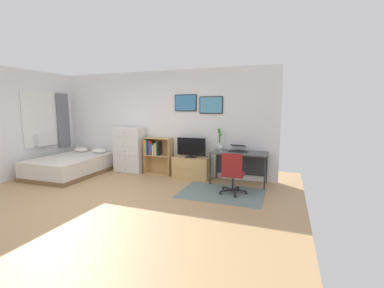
{
  "coord_description": "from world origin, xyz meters",
  "views": [
    {
      "loc": [
        3.19,
        -3.73,
        1.74
      ],
      "look_at": [
        1.26,
        1.5,
        0.95
      ],
      "focal_mm": 24.03,
      "sensor_mm": 36.0,
      "label": 1
    }
  ],
  "objects_px": {
    "television": "(191,148)",
    "bed": "(71,165)",
    "desk": "(240,157)",
    "bamboo_vase": "(220,140)",
    "dresser": "(130,150)",
    "office_chair": "(232,172)",
    "computer_mouse": "(246,152)",
    "wine_glass": "(221,146)",
    "bookshelf": "(156,152)",
    "tv_stand": "(191,167)",
    "laptop": "(237,149)"
  },
  "relations": [
    {
      "from": "computer_mouse",
      "to": "wine_glass",
      "type": "xyz_separation_m",
      "value": [
        -0.57,
        -0.11,
        0.12
      ]
    },
    {
      "from": "laptop",
      "to": "tv_stand",
      "type": "bearing_deg",
      "value": -176.37
    },
    {
      "from": "computer_mouse",
      "to": "wine_glass",
      "type": "bearing_deg",
      "value": -169.14
    },
    {
      "from": "office_chair",
      "to": "laptop",
      "type": "xyz_separation_m",
      "value": [
        -0.08,
        0.93,
        0.34
      ]
    },
    {
      "from": "bed",
      "to": "computer_mouse",
      "type": "height_order",
      "value": "computer_mouse"
    },
    {
      "from": "bed",
      "to": "bamboo_vase",
      "type": "height_order",
      "value": "bamboo_vase"
    },
    {
      "from": "bamboo_vase",
      "to": "bookshelf",
      "type": "bearing_deg",
      "value": -178.68
    },
    {
      "from": "desk",
      "to": "bamboo_vase",
      "type": "xyz_separation_m",
      "value": [
        -0.52,
        0.12,
        0.36
      ]
    },
    {
      "from": "tv_stand",
      "to": "computer_mouse",
      "type": "height_order",
      "value": "computer_mouse"
    },
    {
      "from": "laptop",
      "to": "wine_glass",
      "type": "xyz_separation_m",
      "value": [
        -0.34,
        -0.21,
        0.07
      ]
    },
    {
      "from": "television",
      "to": "desk",
      "type": "height_order",
      "value": "television"
    },
    {
      "from": "laptop",
      "to": "bamboo_vase",
      "type": "distance_m",
      "value": 0.49
    },
    {
      "from": "dresser",
      "to": "bamboo_vase",
      "type": "distance_m",
      "value": 2.52
    },
    {
      "from": "dresser",
      "to": "office_chair",
      "type": "xyz_separation_m",
      "value": [
        3.02,
        -0.9,
        -0.15
      ]
    },
    {
      "from": "dresser",
      "to": "wine_glass",
      "type": "xyz_separation_m",
      "value": [
        2.6,
        -0.18,
        0.27
      ]
    },
    {
      "from": "bookshelf",
      "to": "laptop",
      "type": "bearing_deg",
      "value": -0.99
    },
    {
      "from": "bamboo_vase",
      "to": "computer_mouse",
      "type": "bearing_deg",
      "value": -14.54
    },
    {
      "from": "bed",
      "to": "wine_glass",
      "type": "xyz_separation_m",
      "value": [
        3.88,
        0.61,
        0.63
      ]
    },
    {
      "from": "office_chair",
      "to": "wine_glass",
      "type": "distance_m",
      "value": 0.93
    },
    {
      "from": "bamboo_vase",
      "to": "desk",
      "type": "bearing_deg",
      "value": -13.01
    },
    {
      "from": "wine_glass",
      "to": "bamboo_vase",
      "type": "bearing_deg",
      "value": 111.0
    },
    {
      "from": "desk",
      "to": "office_chair",
      "type": "relative_size",
      "value": 1.47
    },
    {
      "from": "desk",
      "to": "wine_glass",
      "type": "xyz_separation_m",
      "value": [
        -0.41,
        -0.17,
        0.27
      ]
    },
    {
      "from": "dresser",
      "to": "wine_glass",
      "type": "relative_size",
      "value": 6.76
    },
    {
      "from": "television",
      "to": "bamboo_vase",
      "type": "distance_m",
      "value": 0.73
    },
    {
      "from": "computer_mouse",
      "to": "laptop",
      "type": "bearing_deg",
      "value": 156.73
    },
    {
      "from": "tv_stand",
      "to": "laptop",
      "type": "distance_m",
      "value": 1.26
    },
    {
      "from": "office_chair",
      "to": "computer_mouse",
      "type": "bearing_deg",
      "value": 76.31
    },
    {
      "from": "laptop",
      "to": "wine_glass",
      "type": "distance_m",
      "value": 0.4
    },
    {
      "from": "dresser",
      "to": "wine_glass",
      "type": "height_order",
      "value": "dresser"
    },
    {
      "from": "wine_glass",
      "to": "tv_stand",
      "type": "bearing_deg",
      "value": 166.32
    },
    {
      "from": "tv_stand",
      "to": "wine_glass",
      "type": "relative_size",
      "value": 5.08
    },
    {
      "from": "dresser",
      "to": "computer_mouse",
      "type": "distance_m",
      "value": 3.17
    },
    {
      "from": "television",
      "to": "bamboo_vase",
      "type": "bearing_deg",
      "value": 9.24
    },
    {
      "from": "desk",
      "to": "laptop",
      "type": "relative_size",
      "value": 3.27
    },
    {
      "from": "bookshelf",
      "to": "tv_stand",
      "type": "height_order",
      "value": "bookshelf"
    },
    {
      "from": "bookshelf",
      "to": "television",
      "type": "xyz_separation_m",
      "value": [
        1.02,
        -0.07,
        0.19
      ]
    },
    {
      "from": "office_chair",
      "to": "computer_mouse",
      "type": "xyz_separation_m",
      "value": [
        0.15,
        0.83,
        0.3
      ]
    },
    {
      "from": "television",
      "to": "desk",
      "type": "xyz_separation_m",
      "value": [
        1.21,
        -0.01,
        -0.15
      ]
    },
    {
      "from": "bookshelf",
      "to": "desk",
      "type": "height_order",
      "value": "bookshelf"
    },
    {
      "from": "dresser",
      "to": "office_chair",
      "type": "distance_m",
      "value": 3.15
    },
    {
      "from": "computer_mouse",
      "to": "television",
      "type": "bearing_deg",
      "value": 177.35
    },
    {
      "from": "television",
      "to": "bed",
      "type": "bearing_deg",
      "value": -165.8
    },
    {
      "from": "office_chair",
      "to": "dresser",
      "type": "bearing_deg",
      "value": 159.75
    },
    {
      "from": "television",
      "to": "dresser",
      "type": "bearing_deg",
      "value": 179.77
    },
    {
      "from": "tv_stand",
      "to": "television",
      "type": "bearing_deg",
      "value": -90.0
    },
    {
      "from": "desk",
      "to": "bamboo_vase",
      "type": "bearing_deg",
      "value": 166.99
    },
    {
      "from": "bookshelf",
      "to": "television",
      "type": "relative_size",
      "value": 1.3
    },
    {
      "from": "dresser",
      "to": "bookshelf",
      "type": "distance_m",
      "value": 0.78
    },
    {
      "from": "dresser",
      "to": "desk",
      "type": "relative_size",
      "value": 0.96
    }
  ]
}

